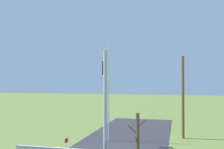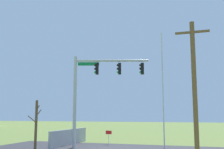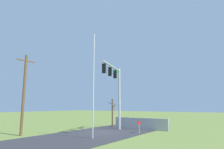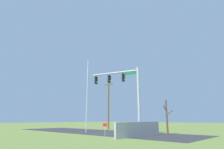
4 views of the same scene
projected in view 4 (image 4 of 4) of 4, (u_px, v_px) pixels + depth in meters
The scene contains 9 objects.
ground_plane at pixel (117, 133), 22.72m from camera, with size 160.00×160.00×0.00m, color olive.
road_surface at pixel (95, 132), 25.38m from camera, with size 28.00×8.00×0.01m, color #2D2D33.
sidewalk_corner at pixel (148, 135), 20.11m from camera, with size 6.00×6.00×0.01m, color #B7B5AD.
retaining_fence at pixel (139, 129), 18.50m from camera, with size 0.20×7.04×1.37m, color #A8A8AD.
signal_mast at pixel (124, 87), 22.73m from camera, with size 6.07×1.98×7.57m.
flagpole at pixel (87, 95), 25.39m from camera, with size 0.10×0.10×9.57m, color silver.
utility_pole at pixel (108, 104), 31.79m from camera, with size 1.90×0.26×7.95m.
bare_tree at pixel (167, 116), 21.59m from camera, with size 1.27×1.02×3.78m.
open_sign at pixel (105, 126), 19.66m from camera, with size 0.56×0.04×1.22m.
Camera 4 is at (15.68, -17.81, 1.63)m, focal length 30.75 mm.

